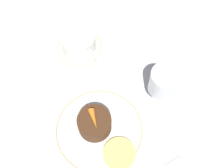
% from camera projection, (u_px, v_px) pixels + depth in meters
% --- Properties ---
extents(ground_plane, '(3.00, 3.00, 0.00)m').
position_uv_depth(ground_plane, '(104.00, 113.00, 0.81)').
color(ground_plane, white).
extents(dinner_plate, '(0.23, 0.23, 0.01)m').
position_uv_depth(dinner_plate, '(99.00, 130.00, 0.78)').
color(dinner_plate, white).
rests_on(dinner_plate, ground_plane).
extents(saucer, '(0.14, 0.14, 0.01)m').
position_uv_depth(saucer, '(80.00, 49.00, 0.89)').
color(saucer, white).
rests_on(saucer, ground_plane).
extents(coffee_cup, '(0.12, 0.10, 0.06)m').
position_uv_depth(coffee_cup, '(78.00, 42.00, 0.86)').
color(coffee_cup, white).
rests_on(coffee_cup, saucer).
extents(spoon, '(0.08, 0.09, 0.00)m').
position_uv_depth(spoon, '(89.00, 58.00, 0.87)').
color(spoon, silver).
rests_on(spoon, saucer).
extents(wine_glass, '(0.07, 0.07, 0.12)m').
position_uv_depth(wine_glass, '(163.00, 83.00, 0.76)').
color(wine_glass, silver).
rests_on(wine_glass, ground_plane).
extents(dessert_cake, '(0.08, 0.08, 0.05)m').
position_uv_depth(dessert_cake, '(95.00, 123.00, 0.76)').
color(dessert_cake, '#4C2D19').
rests_on(dessert_cake, dinner_plate).
extents(carrot_garnish, '(0.05, 0.04, 0.02)m').
position_uv_depth(carrot_garnish, '(94.00, 119.00, 0.73)').
color(carrot_garnish, orange).
rests_on(carrot_garnish, dessert_cake).
extents(pineapple_slice, '(0.08, 0.08, 0.01)m').
position_uv_depth(pineapple_slice, '(119.00, 153.00, 0.74)').
color(pineapple_slice, '#EFE075').
rests_on(pineapple_slice, dinner_plate).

